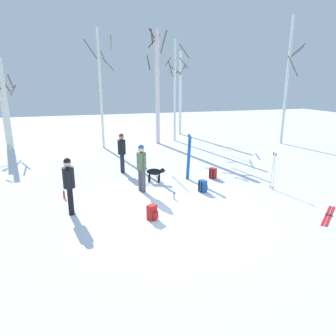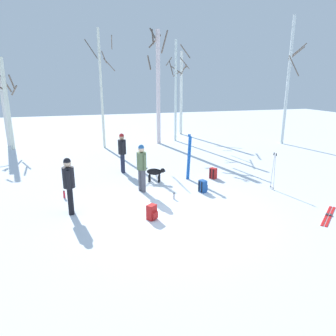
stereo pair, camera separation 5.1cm
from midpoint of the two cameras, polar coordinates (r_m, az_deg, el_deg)
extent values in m
plane|color=white|center=(9.27, 1.61, -8.48)|extent=(60.00, 60.00, 0.00)
cylinder|color=#4C4C56|center=(10.90, -4.76, -2.44)|extent=(0.16, 0.16, 0.82)
cylinder|color=#4C4C56|center=(11.04, -5.30, -2.21)|extent=(0.16, 0.16, 0.82)
cylinder|color=#566B47|center=(10.77, -5.12, 1.32)|extent=(0.34, 0.34, 0.62)
sphere|color=beige|center=(10.67, -5.18, 3.50)|extent=(0.22, 0.22, 0.22)
sphere|color=#265999|center=(10.66, -5.19, 3.82)|extent=(0.21, 0.21, 0.21)
cylinder|color=#566B47|center=(10.61, -4.48, 1.00)|extent=(0.10, 0.10, 0.56)
cylinder|color=#566B47|center=(10.94, -5.75, 1.43)|extent=(0.10, 0.10, 0.56)
cylinder|color=#1E2338|center=(13.30, -8.58, 0.79)|extent=(0.16, 0.16, 0.82)
cylinder|color=#1E2338|center=(13.47, -8.70, 0.98)|extent=(0.16, 0.16, 0.82)
cylinder|color=black|center=(13.22, -8.77, 3.91)|extent=(0.34, 0.34, 0.62)
sphere|color=tan|center=(13.14, -8.84, 5.70)|extent=(0.22, 0.22, 0.22)
sphere|color=#B22626|center=(13.13, -8.86, 5.96)|extent=(0.21, 0.21, 0.21)
cylinder|color=black|center=(13.02, -8.63, 3.64)|extent=(0.10, 0.10, 0.56)
cylinder|color=black|center=(13.43, -8.89, 4.00)|extent=(0.10, 0.10, 0.56)
cylinder|color=black|center=(9.65, -17.88, -5.64)|extent=(0.16, 0.16, 0.82)
cylinder|color=black|center=(9.48, -17.88, -6.02)|extent=(0.16, 0.16, 0.82)
cylinder|color=black|center=(9.33, -18.25, -1.71)|extent=(0.34, 0.34, 0.62)
sphere|color=beige|center=(9.22, -18.47, 0.78)|extent=(0.22, 0.22, 0.22)
sphere|color=black|center=(9.21, -18.50, 1.15)|extent=(0.21, 0.21, 0.21)
cylinder|color=black|center=(9.54, -18.23, -1.46)|extent=(0.10, 0.10, 0.56)
cylinder|color=black|center=(9.14, -18.25, -2.21)|extent=(0.10, 0.10, 0.56)
ellipsoid|color=black|center=(11.99, -2.75, -0.71)|extent=(0.64, 0.45, 0.26)
sphere|color=black|center=(11.92, -1.16, -0.47)|extent=(0.18, 0.18, 0.18)
ellipsoid|color=black|center=(11.91, -0.86, -0.57)|extent=(0.12, 0.10, 0.06)
cylinder|color=black|center=(12.03, -4.40, -0.28)|extent=(0.19, 0.11, 0.17)
cylinder|color=black|center=(12.11, -1.76, -1.86)|extent=(0.07, 0.07, 0.28)
cylinder|color=black|center=(11.96, -1.88, -2.09)|extent=(0.07, 0.07, 0.28)
cylinder|color=black|center=(12.17, -3.57, -1.79)|extent=(0.07, 0.07, 0.28)
cylinder|color=black|center=(12.03, -3.71, -2.01)|extent=(0.07, 0.07, 0.28)
cube|color=blue|center=(12.21, 3.63, 1.85)|extent=(0.15, 0.02, 1.75)
cube|color=blue|center=(12.02, 3.71, 6.08)|extent=(0.06, 0.02, 0.10)
cube|color=blue|center=(12.23, 3.90, 1.87)|extent=(0.15, 0.02, 1.75)
cube|color=blue|center=(12.04, 3.98, 6.10)|extent=(0.06, 0.02, 0.10)
cube|color=red|center=(10.25, 27.93, -7.92)|extent=(1.35, 1.09, 0.02)
cube|color=#333338|center=(10.29, 27.99, -7.70)|extent=(0.13, 0.12, 0.03)
cube|color=red|center=(10.26, 27.38, -7.82)|extent=(1.35, 1.09, 0.02)
cube|color=#333338|center=(10.30, 27.43, -7.61)|extent=(0.13, 0.12, 0.03)
cylinder|color=#B2B2BC|center=(11.76, 18.76, -0.72)|extent=(0.02, 0.10, 1.27)
cylinder|color=black|center=(11.60, 19.05, 2.53)|extent=(0.04, 0.04, 0.10)
cylinder|color=black|center=(11.93, 18.52, -3.33)|extent=(0.07, 0.07, 0.01)
cylinder|color=#B2B2BC|center=(11.67, 19.11, -0.89)|extent=(0.02, 0.10, 1.27)
cylinder|color=black|center=(11.50, 19.42, 2.39)|extent=(0.04, 0.04, 0.10)
cylinder|color=black|center=(11.83, 18.87, -3.52)|extent=(0.07, 0.07, 0.01)
cube|color=red|center=(12.58, 8.28, -0.97)|extent=(0.31, 0.33, 0.44)
cube|color=red|center=(12.70, 8.58, -1.12)|extent=(0.16, 0.20, 0.20)
cube|color=black|center=(12.45, 8.28, -1.14)|extent=(0.04, 0.04, 0.37)
cube|color=black|center=(12.52, 7.72, -1.02)|extent=(0.04, 0.04, 0.37)
cube|color=red|center=(8.82, -3.18, -8.24)|extent=(0.33, 0.32, 0.44)
cube|color=red|center=(8.77, -2.51, -8.84)|extent=(0.19, 0.16, 0.20)
cube|color=black|center=(8.84, -4.06, -8.20)|extent=(0.04, 0.04, 0.37)
cube|color=black|center=(8.94, -3.46, -7.91)|extent=(0.04, 0.04, 0.37)
cube|color=#1E4C99|center=(10.98, 6.35, -3.39)|extent=(0.28, 0.31, 0.44)
cube|color=#1E4C99|center=(11.09, 6.84, -3.58)|extent=(0.12, 0.20, 0.20)
cube|color=black|center=(10.86, 6.16, -3.61)|extent=(0.03, 0.04, 0.37)
cube|color=black|center=(10.96, 5.66, -3.41)|extent=(0.03, 0.04, 0.37)
cylinder|color=silver|center=(10.31, 0.98, -5.31)|extent=(0.07, 0.07, 0.19)
cylinder|color=black|center=(10.27, 0.99, -4.74)|extent=(0.05, 0.05, 0.02)
cylinder|color=red|center=(10.97, -18.99, -4.75)|extent=(0.07, 0.07, 0.25)
cylinder|color=black|center=(10.92, -19.05, -4.09)|extent=(0.05, 0.05, 0.02)
cylinder|color=silver|center=(20.99, -28.57, 10.43)|extent=(0.25, 0.25, 5.08)
cylinder|color=brown|center=(20.73, -28.25, 13.69)|extent=(0.45, 0.71, 0.96)
cylinder|color=silver|center=(19.77, -28.09, 10.35)|extent=(0.23, 0.23, 5.12)
cylinder|color=brown|center=(19.63, -27.41, 14.10)|extent=(0.14, 0.86, 0.78)
cylinder|color=brown|center=(19.88, -27.05, 12.79)|extent=(0.53, 0.92, 0.59)
cylinder|color=silver|center=(18.43, -12.57, 13.94)|extent=(0.14, 0.14, 6.67)
cylinder|color=brown|center=(18.54, -10.71, 22.08)|extent=(0.20, 1.44, 0.60)
cylinder|color=brown|center=(18.19, -14.44, 20.78)|extent=(0.63, 0.96, 1.08)
cylinder|color=brown|center=(18.16, -11.12, 18.39)|extent=(0.74, 1.03, 0.64)
cylinder|color=brown|center=(18.36, -12.10, 19.61)|extent=(0.34, 0.53, 0.62)
cylinder|color=silver|center=(19.42, -2.05, 14.56)|extent=(0.25, 0.25, 6.80)
cylinder|color=brown|center=(19.55, -3.12, 23.33)|extent=(0.18, 0.69, 0.92)
cylinder|color=brown|center=(19.90, -2.72, 22.59)|extent=(0.85, 0.28, 0.81)
cylinder|color=brown|center=(19.36, -3.78, 19.10)|extent=(0.19, 1.14, 0.90)
cylinder|color=brown|center=(19.73, -0.91, 22.49)|extent=(0.23, 0.93, 1.22)
cylinder|color=brown|center=(19.46, -3.14, 23.85)|extent=(0.23, 0.75, 0.68)
cylinder|color=silver|center=(20.30, 1.21, 13.99)|extent=(0.15, 0.15, 6.36)
cylinder|color=brown|center=(20.20, 0.36, 18.21)|extent=(0.10, 0.68, 0.89)
cylinder|color=brown|center=(20.50, -0.06, 19.31)|extent=(0.64, 0.79, 0.59)
cylinder|color=brown|center=(20.04, 2.94, 18.94)|extent=(0.96, 0.94, 0.63)
cylinder|color=brown|center=(20.48, 2.65, 17.83)|extent=(0.08, 1.05, 0.66)
cylinder|color=white|center=(23.03, 2.25, 13.65)|extent=(0.21, 0.21, 5.92)
cylinder|color=brown|center=(22.63, 1.34, 17.85)|extent=(0.60, 1.01, 0.61)
cylinder|color=brown|center=(22.77, 3.02, 20.95)|extent=(0.89, 0.34, 0.90)
cylinder|color=brown|center=(23.53, 2.05, 17.62)|extent=(1.07, 0.23, 0.78)
cylinder|color=silver|center=(20.66, 21.27, 14.65)|extent=(0.17, 0.17, 7.55)
cylinder|color=brown|center=(21.20, 22.79, 19.48)|extent=(0.37, 1.16, 0.83)
cylinder|color=brown|center=(20.36, 22.27, 17.24)|extent=(0.86, 0.06, 1.17)
cylinder|color=brown|center=(21.14, 22.63, 19.14)|extent=(0.35, 1.04, 0.73)
camera|label=1|loc=(0.03, -90.14, -0.04)|focal=32.60mm
camera|label=2|loc=(0.03, 89.86, 0.04)|focal=32.60mm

